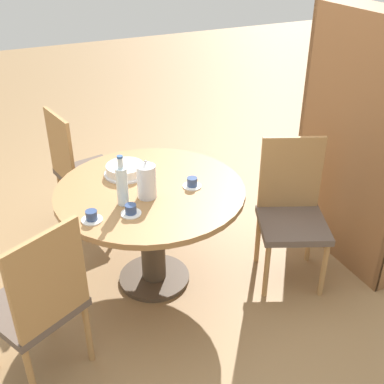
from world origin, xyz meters
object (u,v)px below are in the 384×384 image
at_px(coffee_pot, 146,180).
at_px(cup_a, 92,217).
at_px(cup_b, 131,210).
at_px(chair_b, 80,168).
at_px(chair_a, 292,210).
at_px(water_bottle, 122,185).
at_px(chair_c, 38,302).
at_px(cake_main, 125,170).
at_px(bookshelf, 358,151).
at_px(cup_c, 192,183).

height_order(coffee_pot, cup_a, coffee_pot).
bearing_deg(cup_b, chair_b, -177.62).
relative_size(chair_b, cup_a, 8.18).
bearing_deg(coffee_pot, chair_a, 77.11).
bearing_deg(cup_a, cup_b, 82.22).
height_order(water_bottle, cup_b, water_bottle).
distance_m(chair_c, cup_b, 0.66).
height_order(chair_c, water_bottle, water_bottle).
distance_m(coffee_pot, water_bottle, 0.15).
height_order(coffee_pot, cake_main, coffee_pot).
bearing_deg(water_bottle, cup_b, 1.42).
height_order(water_bottle, cake_main, water_bottle).
bearing_deg(cup_b, cake_main, 165.53).
height_order(bookshelf, water_bottle, bookshelf).
bearing_deg(chair_c, chair_a, 159.32).
distance_m(chair_a, water_bottle, 1.12).
distance_m(chair_b, chair_c, 1.43).
height_order(coffee_pot, cup_b, coffee_pot).
bearing_deg(cup_b, chair_c, -67.27).
xyz_separation_m(water_bottle, cup_b, (0.12, 0.00, -0.10)).
xyz_separation_m(chair_b, bookshelf, (1.10, 1.61, 0.30)).
relative_size(bookshelf, cup_c, 14.48).
xyz_separation_m(chair_a, cup_c, (-0.20, -0.61, 0.24)).
bearing_deg(cup_c, bookshelf, 82.35).
relative_size(coffee_pot, cup_c, 2.07).
xyz_separation_m(chair_a, cup_b, (-0.07, -1.04, 0.24)).
distance_m(bookshelf, coffee_pot, 1.43).
xyz_separation_m(chair_a, chair_c, (0.17, -1.62, 0.00)).
relative_size(cup_a, cup_c, 1.00).
distance_m(bookshelf, cup_c, 1.15).
bearing_deg(cake_main, cup_b, -14.47).
bearing_deg(water_bottle, bookshelf, 84.99).
bearing_deg(bookshelf, cup_c, 82.35).
relative_size(chair_c, cup_c, 8.18).
bearing_deg(cup_c, water_bottle, -88.10).
relative_size(coffee_pot, cup_b, 2.07).
bearing_deg(cup_a, chair_b, 171.14).
relative_size(cake_main, cup_c, 2.34).
relative_size(water_bottle, cup_b, 2.62).
relative_size(chair_c, cup_b, 8.18).
distance_m(chair_a, cup_b, 1.07).
height_order(coffee_pot, water_bottle, water_bottle).
relative_size(chair_a, water_bottle, 3.12).
bearing_deg(chair_c, cup_c, 173.72).
distance_m(chair_a, coffee_pot, 0.97).
height_order(chair_a, coffee_pot, same).
xyz_separation_m(chair_b, cup_a, (1.06, -0.17, 0.24)).
bearing_deg(chair_b, chair_c, 147.25).
relative_size(coffee_pot, cup_a, 2.07).
height_order(chair_b, cup_c, chair_b).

